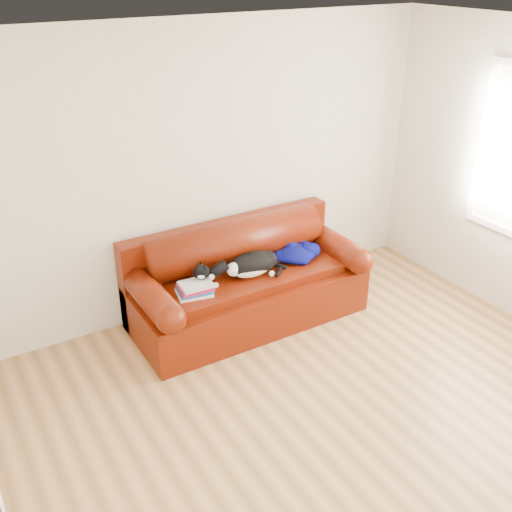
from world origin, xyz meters
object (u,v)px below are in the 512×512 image
Objects in this scene: cat at (252,265)px; book_stack at (195,289)px; sofa_base at (248,296)px; blanket at (297,253)px.

book_stack is at bearing -171.15° from cat.
book_stack reaches higher than sofa_base.
blanket reaches higher than book_stack.
cat is at bearing -174.86° from blanket.
sofa_base is 0.67m from book_stack.
book_stack is 0.58m from cat.
sofa_base is 4.25× the size of blanket.
blanket is at bearing 9.17° from cat.
blanket is at bearing -3.04° from sofa_base.
cat is at bearing -92.47° from sofa_base.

